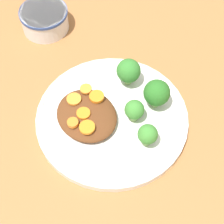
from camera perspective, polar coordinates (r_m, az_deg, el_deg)
ground_plane at (r=0.69m, az=0.00°, el=-1.33°), size 4.00×4.00×0.00m
plate at (r=0.68m, az=0.00°, el=-0.91°), size 0.28×0.28×0.02m
dip_bowl at (r=0.83m, az=-10.25°, el=13.86°), size 0.10×0.10×0.05m
stew_mound at (r=0.66m, az=-3.86°, el=-0.48°), size 0.10×0.12×0.02m
broccoli_floret_0 at (r=0.69m, az=2.54°, el=6.25°), size 0.05×0.05×0.06m
broccoli_floret_1 at (r=0.66m, az=6.83°, el=2.88°), size 0.05×0.05×0.06m
broccoli_floret_2 at (r=0.62m, az=5.46°, el=-3.47°), size 0.03×0.03×0.05m
broccoli_floret_3 at (r=0.65m, az=3.43°, el=0.28°), size 0.04×0.04×0.05m
carrot_slice_0 at (r=0.66m, az=-2.35°, el=2.35°), size 0.03×0.03×0.01m
carrot_slice_1 at (r=0.67m, az=-5.82°, el=1.96°), size 0.03×0.03×0.00m
carrot_slice_2 at (r=0.64m, az=-5.99°, el=-1.63°), size 0.02×0.02×0.01m
carrot_slice_3 at (r=0.65m, az=-4.38°, el=-0.20°), size 0.02×0.02×0.00m
carrot_slice_4 at (r=0.68m, az=-4.00°, el=3.53°), size 0.02×0.02×0.00m
carrot_slice_5 at (r=0.63m, az=-3.81°, el=-2.34°), size 0.03×0.03×0.01m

